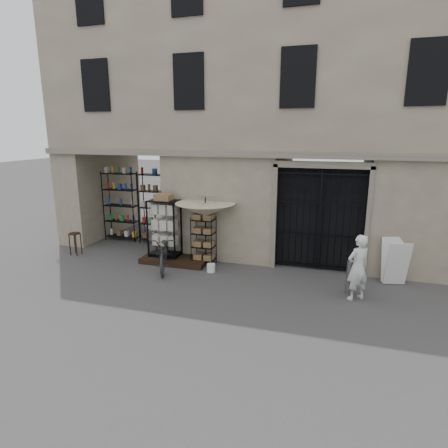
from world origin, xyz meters
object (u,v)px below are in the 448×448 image
(wire_rack, at_px, (204,241))
(bicycle, at_px, (165,269))
(shopkeeper, at_px, (355,299))
(wooden_stool, at_px, (75,243))
(steel_bollard, at_px, (349,278))
(market_umbrella, at_px, (205,206))
(easel_sign, at_px, (395,262))
(white_bucket, at_px, (211,268))
(display_cabinet, at_px, (165,231))

(wire_rack, bearing_deg, bicycle, -153.93)
(shopkeeper, bearing_deg, wooden_stool, -43.68)
(wire_rack, relative_size, steel_bollard, 1.69)
(market_umbrella, distance_m, easel_sign, 5.27)
(white_bucket, height_order, bicycle, bicycle)
(bicycle, distance_m, shopkeeper, 5.21)
(easel_sign, bearing_deg, white_bucket, 173.08)
(display_cabinet, distance_m, easel_sign, 6.47)
(wire_rack, relative_size, wooden_stool, 2.01)
(wire_rack, xyz_separation_m, wooden_stool, (-4.25, -0.37, -0.33))
(bicycle, bearing_deg, shopkeeper, -26.54)
(steel_bollard, bearing_deg, wooden_stool, 175.51)
(wire_rack, bearing_deg, display_cabinet, 170.33)
(shopkeeper, bearing_deg, wire_rack, -54.16)
(display_cabinet, xyz_separation_m, easel_sign, (6.47, 0.03, -0.32))
(market_umbrella, relative_size, wooden_stool, 3.44)
(display_cabinet, bearing_deg, wire_rack, -5.08)
(white_bucket, distance_m, steel_bollard, 3.73)
(wire_rack, xyz_separation_m, market_umbrella, (0.09, -0.06, 1.07))
(market_umbrella, relative_size, bicycle, 1.27)
(steel_bollard, bearing_deg, market_umbrella, 166.46)
(white_bucket, xyz_separation_m, shopkeeper, (3.84, -0.70, -0.11))
(wire_rack, bearing_deg, shopkeeper, -28.29)
(white_bucket, bearing_deg, bicycle, -173.28)
(display_cabinet, relative_size, easel_sign, 1.60)
(steel_bollard, distance_m, shopkeeper, 0.51)
(market_umbrella, bearing_deg, shopkeeper, -16.10)
(bicycle, bearing_deg, display_cabinet, 94.02)
(display_cabinet, xyz_separation_m, bicycle, (0.31, -0.68, -0.93))
(display_cabinet, distance_m, steel_bollard, 5.45)
(white_bucket, distance_m, shopkeeper, 3.91)
(steel_bollard, height_order, shopkeeper, steel_bollard)
(wire_rack, height_order, steel_bollard, wire_rack)
(display_cabinet, relative_size, bicycle, 0.96)
(market_umbrella, relative_size, shopkeeper, 1.56)
(shopkeeper, relative_size, easel_sign, 1.35)
(market_umbrella, distance_m, bicycle, 2.15)
(market_umbrella, xyz_separation_m, wooden_stool, (-4.33, -0.31, -1.40))
(display_cabinet, bearing_deg, bicycle, -72.58)
(wire_rack, xyz_separation_m, shopkeeper, (4.26, -1.26, -0.71))
(wire_rack, xyz_separation_m, bicycle, (-0.93, -0.72, -0.71))
(market_umbrella, height_order, shopkeeper, market_umbrella)
(steel_bollard, height_order, easel_sign, easel_sign)
(wire_rack, xyz_separation_m, white_bucket, (0.41, -0.56, -0.59))
(display_cabinet, bearing_deg, white_bucket, -24.62)
(white_bucket, bearing_deg, shopkeeper, -10.25)
(shopkeeper, bearing_deg, steel_bollard, -94.43)
(white_bucket, bearing_deg, wire_rack, 126.31)
(bicycle, height_order, wooden_stool, bicycle)
(wire_rack, distance_m, white_bucket, 0.92)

